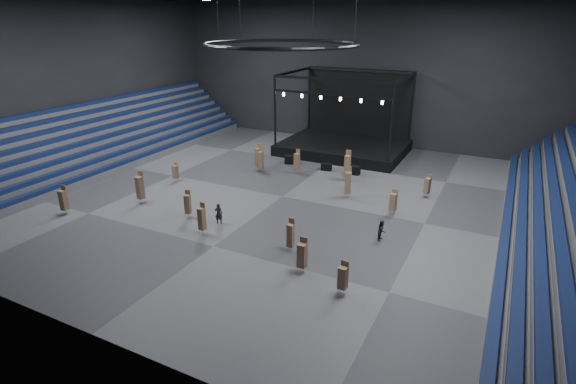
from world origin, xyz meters
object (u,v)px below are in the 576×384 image
at_px(stage, 346,139).
at_px(chair_stack_7, 140,187).
at_px(chair_stack_2, 258,157).
at_px(chair_stack_13, 261,160).
at_px(chair_stack_6, 348,182).
at_px(chair_stack_11, 343,277).
at_px(chair_stack_4, 393,202).
at_px(chair_stack_10, 175,172).
at_px(chair_stack_9, 297,161).
at_px(chair_stack_5, 347,165).
at_px(chair_stack_14, 302,255).
at_px(flight_case_left, 291,160).
at_px(chair_stack_1, 63,200).
at_px(flight_case_mid, 326,167).
at_px(man_center, 219,213).
at_px(chair_stack_12, 291,235).
at_px(chair_stack_0, 188,204).
at_px(chair_stack_8, 428,185).
at_px(flight_case_right, 353,170).
at_px(chair_stack_3, 202,218).
at_px(crew_member, 382,230).

height_order(stage, chair_stack_7, stage).
xyz_separation_m(chair_stack_2, chair_stack_13, (0.54, -0.40, -0.12)).
distance_m(chair_stack_6, chair_stack_11, 15.07).
bearing_deg(chair_stack_13, chair_stack_4, -16.36).
bearing_deg(stage, chair_stack_10, -122.18).
bearing_deg(chair_stack_9, chair_stack_4, -16.41).
bearing_deg(chair_stack_5, chair_stack_14, -85.08).
bearing_deg(chair_stack_5, chair_stack_9, 177.35).
height_order(chair_stack_2, chair_stack_11, chair_stack_2).
height_order(flight_case_left, chair_stack_6, chair_stack_6).
bearing_deg(chair_stack_1, stage, 58.84).
bearing_deg(chair_stack_10, chair_stack_4, 7.73).
bearing_deg(chair_stack_14, flight_case_mid, 108.15).
bearing_deg(man_center, chair_stack_7, -21.28).
height_order(chair_stack_2, chair_stack_12, chair_stack_2).
relative_size(chair_stack_0, chair_stack_12, 0.96).
height_order(chair_stack_8, chair_stack_12, chair_stack_12).
bearing_deg(flight_case_mid, chair_stack_4, -41.63).
distance_m(flight_case_left, chair_stack_12, 19.63).
xyz_separation_m(flight_case_right, chair_stack_8, (7.88, -3.01, 0.66)).
bearing_deg(chair_stack_3, chair_stack_7, 168.33).
bearing_deg(chair_stack_9, chair_stack_12, -55.15).
bearing_deg(crew_member, chair_stack_2, 58.86).
xyz_separation_m(chair_stack_7, chair_stack_10, (-0.89, 5.57, -0.43)).
xyz_separation_m(chair_stack_2, chair_stack_10, (-5.45, -6.59, -0.42)).
bearing_deg(crew_member, chair_stack_7, 97.34).
height_order(stage, chair_stack_0, stage).
bearing_deg(chair_stack_9, chair_stack_7, -112.24).
relative_size(chair_stack_11, crew_member, 1.40).
bearing_deg(chair_stack_7, chair_stack_1, -122.42).
xyz_separation_m(stage, chair_stack_14, (7.00, -27.04, -0.18)).
bearing_deg(chair_stack_12, chair_stack_8, 65.08).
distance_m(flight_case_mid, chair_stack_13, 6.89).
bearing_deg(flight_case_left, chair_stack_6, -36.48).
relative_size(chair_stack_0, chair_stack_13, 0.86).
height_order(chair_stack_5, chair_stack_12, chair_stack_5).
relative_size(chair_stack_4, chair_stack_8, 1.04).
bearing_deg(stage, chair_stack_9, -99.31).
bearing_deg(flight_case_right, chair_stack_4, -53.14).
xyz_separation_m(chair_stack_2, chair_stack_11, (15.67, -17.20, -0.34)).
distance_m(flight_case_left, chair_stack_13, 4.38).
distance_m(chair_stack_6, chair_stack_7, 17.96).
xyz_separation_m(flight_case_mid, chair_stack_14, (6.27, -19.35, 0.90)).
distance_m(chair_stack_12, chair_stack_14, 2.88).
bearing_deg(chair_stack_0, chair_stack_11, -32.31).
bearing_deg(flight_case_mid, chair_stack_14, -72.04).
height_order(chair_stack_10, man_center, chair_stack_10).
bearing_deg(stage, chair_stack_7, -113.69).
height_order(flight_case_left, chair_stack_5, chair_stack_5).
bearing_deg(chair_stack_11, chair_stack_4, 96.18).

